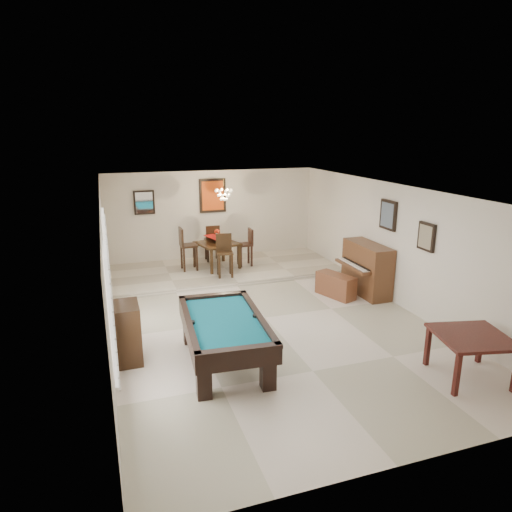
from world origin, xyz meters
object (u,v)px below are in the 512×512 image
upright_piano (362,269)px  apothecary_chest (127,333)px  flower_vase (217,234)px  dining_chair_west (189,249)px  dining_chair_north (212,243)px  dining_table (218,253)px  dining_chair_east (245,247)px  chandelier (224,191)px  square_table (470,357)px  pool_table (225,342)px  piano_bench (336,285)px  dining_chair_south (225,256)px

upright_piano → apothecary_chest: 5.57m
flower_vase → dining_chair_west: (-0.76, 0.04, -0.36)m
flower_vase → dining_chair_north: 0.82m
dining_table → flower_vase: flower_vase is taller
dining_chair_north → dining_chair_east: 1.05m
chandelier → flower_vase: bearing=137.6°
square_table → chandelier: chandelier is taller
dining_chair_west → flower_vase: bearing=-94.7°
square_table → upright_piano: bearing=84.1°
apothecary_chest → flower_vase: (2.60, 4.30, 0.56)m
pool_table → chandelier: size_ratio=3.81×
flower_vase → dining_chair_west: size_ratio=0.22×
flower_vase → dining_chair_west: bearing=177.1°
apothecary_chest → flower_vase: 5.05m
square_table → piano_bench: 3.84m
piano_bench → dining_chair_east: 3.00m
upright_piano → dining_chair_east: bearing=126.8°
dining_chair_west → dining_chair_east: bearing=-95.1°
square_table → piano_bench: bearing=93.7°
piano_bench → apothecary_chest: apothecary_chest is taller
upright_piano → dining_chair_east: upright_piano is taller
dining_table → dining_chair_east: 0.75m
piano_bench → flower_vase: flower_vase is taller
flower_vase → chandelier: bearing=-42.4°
square_table → chandelier: 6.99m
piano_bench → apothecary_chest: size_ratio=0.96×
dining_chair_west → dining_chair_north: bearing=-50.9°
square_table → dining_table: 6.94m
chandelier → apothecary_chest: bearing=-123.6°
upright_piano → dining_chair_west: size_ratio=1.25×
square_table → dining_chair_north: dining_chair_north is taller
dining_chair_east → dining_chair_north: bearing=-135.0°
flower_vase → chandelier: size_ratio=0.41×
upright_piano → flower_vase: size_ratio=5.76×
pool_table → dining_chair_east: bearing=73.2°
square_table → apothecary_chest: size_ratio=1.05×
apothecary_chest → dining_chair_west: 4.71m
apothecary_chest → chandelier: (2.76, 4.15, 1.70)m
square_table → dining_chair_south: 6.21m
dining_chair_north → dining_chair_east: size_ratio=1.02×
apothecary_chest → dining_chair_south: size_ratio=0.93×
dining_chair_west → chandelier: chandelier is taller
dining_table → square_table: bearing=-70.2°
square_table → upright_piano: upright_piano is taller
dining_chair_east → chandelier: chandelier is taller
flower_vase → apothecary_chest: bearing=-121.1°
apothecary_chest → chandelier: size_ratio=1.65×
pool_table → piano_bench: bearing=38.5°
dining_chair_south → dining_chair_west: size_ratio=0.94×
chandelier → dining_chair_north: bearing=99.7°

